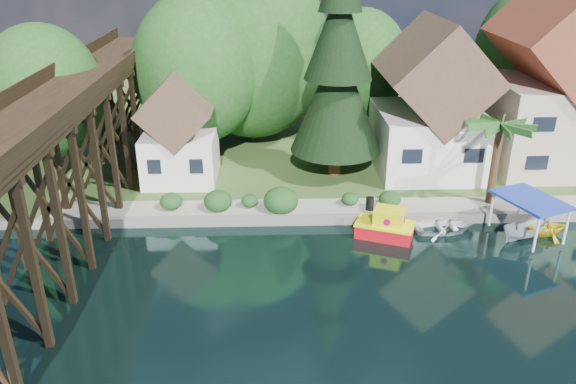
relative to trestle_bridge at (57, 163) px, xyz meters
name	(u,v)px	position (x,y,z in m)	size (l,w,h in m)	color
ground	(365,297)	(16.00, -5.17, -5.35)	(140.00, 140.00, 0.00)	black
bank	(315,108)	(16.00, 28.83, -5.10)	(140.00, 52.00, 0.50)	#365321
seawall	(409,218)	(20.00, 2.83, -5.04)	(60.00, 0.40, 0.62)	slate
promenade	(435,206)	(22.00, 4.13, -4.82)	(50.00, 2.60, 0.06)	gray
trestle_bridge	(57,163)	(0.00, 0.00, 0.00)	(4.12, 44.18, 9.30)	black
house_left	(431,109)	(23.00, 10.83, -0.21)	(7.64, 8.64, 11.02)	white
house_center	(554,89)	(32.00, 11.33, 1.07)	(8.65, 9.18, 13.89)	#C3B198
shed	(179,135)	(5.00, 9.33, -1.52)	(5.09, 5.40, 7.85)	white
bg_trees	(341,65)	(17.00, 16.08, 1.94)	(49.90, 13.30, 10.57)	#382314
shrubs	(271,198)	(11.40, 4.09, -4.12)	(15.76, 2.47, 1.70)	#173A14
conifer	(338,70)	(16.04, 9.79, 2.80)	(6.45, 6.45, 15.89)	#382314
palm_tree	(500,129)	(25.63, 4.54, 0.22)	(5.02, 5.02, 5.81)	#382314
tugboat	(386,226)	(18.17, 1.07, -4.61)	(3.83, 2.97, 2.46)	red
boat_white_a	(444,225)	(21.91, 1.67, -4.97)	(2.64, 3.69, 0.76)	white
boat_canopy	(527,221)	(26.43, 0.65, -4.24)	(4.06, 4.76, 2.59)	silver
boat_yellow	(547,225)	(27.87, 0.99, -4.67)	(2.23, 2.58, 1.36)	yellow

